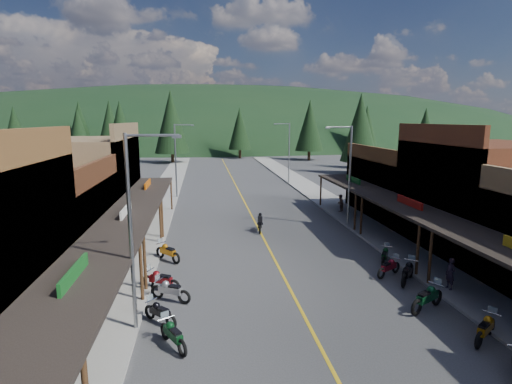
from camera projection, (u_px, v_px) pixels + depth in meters
name	position (u px, v px, depth m)	size (l,w,h in m)	color
ground	(279.00, 268.00, 23.06)	(220.00, 220.00, 0.00)	#38383A
centerline	(243.00, 200.00, 42.55)	(0.15, 90.00, 0.01)	gold
sidewalk_west	(160.00, 201.00, 41.39)	(3.40, 94.00, 0.15)	gray
sidewalk_east	(322.00, 197.00, 43.68)	(3.40, 94.00, 0.15)	gray
shop_west_2	(34.00, 227.00, 22.44)	(10.90, 9.00, 6.20)	#3F2111
shop_west_3	(82.00, 183.00, 31.62)	(10.90, 10.20, 8.20)	brown
shop_east_2	(483.00, 197.00, 25.90)	(10.90, 9.00, 8.20)	#562B19
shop_east_3	(407.00, 187.00, 35.43)	(10.90, 10.20, 6.20)	#4C2D16
streetlight_0	(134.00, 225.00, 15.49)	(2.16, 0.18, 8.00)	gray
streetlight_1	(177.00, 157.00, 42.78)	(2.16, 0.18, 8.00)	gray
streetlight_2	(348.00, 172.00, 30.97)	(2.16, 0.18, 8.00)	gray
streetlight_3	(288.00, 150.00, 52.41)	(2.16, 0.18, 8.00)	gray
ridge_hill	(213.00, 141.00, 154.65)	(310.00, 140.00, 60.00)	black
pine_0	(15.00, 130.00, 77.05)	(5.04, 5.04, 11.00)	black
pine_1	(110.00, 125.00, 86.82)	(5.88, 5.88, 12.50)	black
pine_2	(171.00, 122.00, 76.83)	(6.72, 6.72, 14.00)	black
pine_3	(240.00, 128.00, 86.75)	(5.04, 5.04, 11.00)	black
pine_4	(310.00, 125.00, 82.61)	(5.88, 5.88, 12.50)	black
pine_5	(361.00, 121.00, 96.28)	(6.72, 6.72, 14.00)	black
pine_6	(425.00, 128.00, 90.34)	(5.04, 5.04, 11.00)	black
pine_7	(80.00, 125.00, 91.61)	(5.88, 5.88, 12.50)	black
pine_8	(79.00, 137.00, 58.07)	(4.48, 4.48, 10.00)	black
pine_9	(366.00, 132.00, 68.94)	(4.93, 4.93, 10.80)	black
pine_10	(121.00, 129.00, 68.20)	(5.38, 5.38, 11.60)	black
pine_11	(360.00, 128.00, 61.44)	(5.82, 5.82, 12.40)	black
bike_west_4	(173.00, 334.00, 14.95)	(0.68, 2.04, 1.16)	#0B3B19
bike_west_5	(160.00, 312.00, 16.72)	(0.64, 1.91, 1.09)	black
bike_west_6	(170.00, 289.00, 18.77)	(0.70, 2.11, 1.21)	gray
bike_west_7	(161.00, 279.00, 19.96)	(0.72, 2.15, 1.23)	maroon
bike_west_8	(168.00, 251.00, 24.14)	(0.73, 2.19, 1.25)	#BE6E0D
bike_east_4	(486.00, 327.00, 15.39)	(0.69, 2.06, 1.18)	#AB6C0C
bike_east_5	(427.00, 297.00, 17.89)	(0.77, 2.30, 1.32)	#0C3F1F
bike_east_6	(408.00, 271.00, 20.96)	(0.74, 2.22, 1.27)	black
bike_east_7	(389.00, 266.00, 21.84)	(0.65, 1.95, 1.12)	maroon
bike_east_8	(385.00, 254.00, 23.82)	(0.63, 1.88, 1.07)	#0B3814
rider_on_bike	(260.00, 224.00, 30.55)	(0.92, 2.06, 1.52)	black
pedestrian_east_a	(450.00, 274.00, 19.77)	(0.59, 0.38, 1.61)	#281E2D
pedestrian_east_b	(340.00, 203.00, 36.51)	(0.77, 0.44, 1.59)	brown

